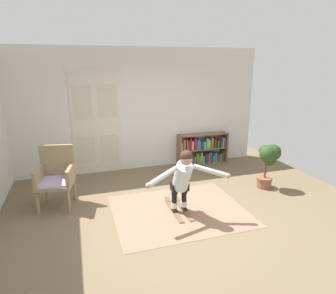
% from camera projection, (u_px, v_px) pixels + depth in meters
% --- Properties ---
extents(ground_plane, '(7.20, 7.20, 0.00)m').
position_uv_depth(ground_plane, '(177.00, 215.00, 5.07)').
color(ground_plane, brown).
extents(back_wall, '(6.00, 0.10, 2.90)m').
position_uv_depth(back_wall, '(141.00, 110.00, 7.05)').
color(back_wall, silver).
rests_on(back_wall, ground).
extents(double_door, '(1.22, 0.05, 2.45)m').
position_uv_depth(double_door, '(96.00, 122.00, 6.74)').
color(double_door, beige).
rests_on(double_door, ground).
extents(rug, '(2.29, 1.89, 0.01)m').
position_uv_depth(rug, '(179.00, 211.00, 5.21)').
color(rug, '#966A54').
rests_on(rug, ground).
extents(bookshelf, '(1.33, 0.30, 0.79)m').
position_uv_depth(bookshelf, '(202.00, 150.00, 7.61)').
color(bookshelf, brown).
rests_on(bookshelf, ground).
extents(wicker_chair, '(0.70, 0.70, 1.10)m').
position_uv_depth(wicker_chair, '(56.00, 175.00, 5.28)').
color(wicker_chair, '#8F7C55').
rests_on(wicker_chair, ground).
extents(potted_plant, '(0.45, 0.43, 0.95)m').
position_uv_depth(potted_plant, '(269.00, 159.00, 6.01)').
color(potted_plant, brown).
rests_on(potted_plant, ground).
extents(skis_pair, '(0.28, 0.88, 0.07)m').
position_uv_depth(skis_pair, '(178.00, 209.00, 5.24)').
color(skis_pair, brown).
rests_on(skis_pair, rug).
extents(person_skier, '(1.42, 0.64, 1.13)m').
position_uv_depth(person_skier, '(183.00, 176.00, 4.86)').
color(person_skier, white).
rests_on(person_skier, skis_pair).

